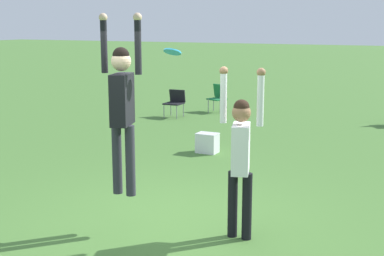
% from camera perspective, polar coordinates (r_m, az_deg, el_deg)
% --- Properties ---
extents(ground_plane, '(120.00, 120.00, 0.00)m').
position_cam_1_polar(ground_plane, '(7.11, -2.94, -10.27)').
color(ground_plane, '#477533').
extents(person_jumping, '(0.59, 0.47, 2.23)m').
position_cam_1_polar(person_jumping, '(6.53, -7.47, 2.97)').
color(person_jumping, '#2D2D38').
rests_on(person_jumping, ground_plane).
extents(person_defending, '(0.57, 0.46, 2.09)m').
position_cam_1_polar(person_defending, '(6.39, 5.22, -2.35)').
color(person_defending, black).
rests_on(person_defending, ground_plane).
extents(frisbee, '(0.22, 0.21, 0.10)m').
position_cam_1_polar(frisbee, '(6.59, -2.10, 8.12)').
color(frisbee, '#2D9EDB').
extents(camping_chair_0, '(0.48, 0.51, 0.76)m').
position_cam_1_polar(camping_chair_0, '(14.96, -1.81, 2.92)').
color(camping_chair_0, gray).
rests_on(camping_chair_0, ground_plane).
extents(camping_chair_2, '(0.57, 0.61, 0.81)m').
position_cam_1_polar(camping_chair_2, '(15.86, 2.80, 3.45)').
color(camping_chair_2, gray).
rests_on(camping_chair_2, ground_plane).
extents(cooler_box, '(0.43, 0.30, 0.40)m').
position_cam_1_polar(cooler_box, '(10.85, 1.65, -1.60)').
color(cooler_box, white).
rests_on(cooler_box, ground_plane).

